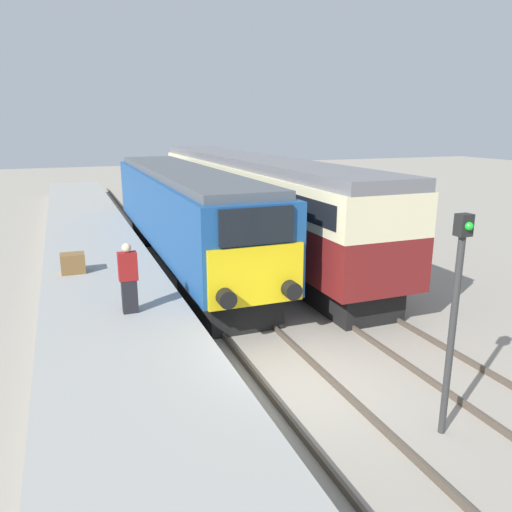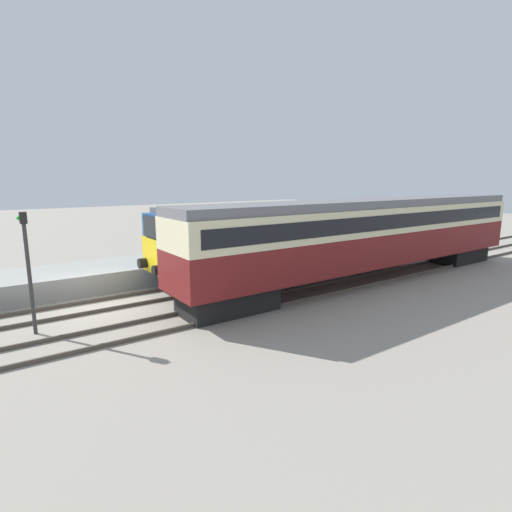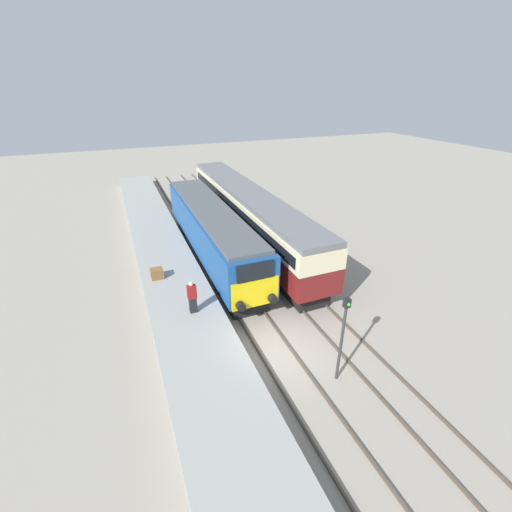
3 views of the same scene
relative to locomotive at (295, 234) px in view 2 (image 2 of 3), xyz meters
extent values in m
plane|color=gray|center=(0.00, -10.22, -2.12)|extent=(120.00, 120.00, 0.00)
cube|color=gray|center=(-3.30, -2.22, -1.65)|extent=(3.50, 50.00, 0.94)
cube|color=#4C4238|center=(-0.72, -5.22, -2.05)|extent=(0.07, 60.00, 0.14)
cube|color=#4C4238|center=(0.72, -5.22, -2.05)|extent=(0.07, 60.00, 0.14)
cube|color=#4C4238|center=(2.68, -5.22, -2.05)|extent=(0.07, 60.00, 0.14)
cube|color=#4C4238|center=(4.12, -5.22, -2.05)|extent=(0.07, 60.00, 0.14)
cube|color=black|center=(0.00, -5.25, -1.62)|extent=(2.03, 4.00, 1.00)
cube|color=black|center=(0.00, 5.33, -1.62)|extent=(2.03, 4.00, 1.00)
cube|color=navy|center=(0.00, 0.04, 0.13)|extent=(2.70, 15.58, 2.49)
cube|color=yellow|center=(0.00, -7.79, -0.37)|extent=(2.48, 0.10, 1.49)
cube|color=black|center=(0.00, -7.79, 0.88)|extent=(1.89, 0.10, 0.90)
cube|color=#4C5156|center=(0.00, 0.04, 1.49)|extent=(2.38, 14.96, 0.24)
cylinder|color=black|center=(-0.85, -8.00, -0.77)|extent=(0.44, 0.35, 0.44)
cylinder|color=black|center=(0.85, -8.00, -0.77)|extent=(0.44, 0.35, 0.44)
cube|color=black|center=(3.40, -6.24, -1.64)|extent=(1.89, 3.60, 0.95)
cube|color=black|center=(3.40, 10.14, -1.64)|extent=(1.89, 3.60, 0.95)
cube|color=maroon|center=(3.40, 1.95, -0.41)|extent=(2.70, 20.78, 1.51)
cube|color=beige|center=(3.40, 1.95, 0.94)|extent=(2.71, 20.78, 1.19)
cube|color=black|center=(3.40, 1.95, 0.94)|extent=(2.75, 19.95, 0.65)
cube|color=slate|center=(3.40, 1.95, 1.71)|extent=(2.48, 20.78, 0.36)
cube|color=black|center=(-2.96, -7.00, -0.77)|extent=(0.36, 0.24, 0.82)
cube|color=maroon|center=(-2.96, -7.00, -0.02)|extent=(0.44, 0.26, 0.68)
sphere|color=beige|center=(-2.96, -7.00, 0.43)|extent=(0.22, 0.22, 0.22)
cylinder|color=#333333|center=(1.70, -12.54, -0.32)|extent=(0.12, 0.12, 3.60)
cube|color=black|center=(1.70, -12.54, 1.66)|extent=(0.24, 0.20, 0.36)
sphere|color=green|center=(1.70, -12.65, 1.66)|extent=(0.14, 0.14, 0.14)
cube|color=brown|center=(-4.14, -2.98, -0.88)|extent=(0.70, 0.56, 0.60)
camera|label=1|loc=(-4.23, -18.63, 3.22)|focal=35.00mm
camera|label=2|loc=(15.88, -13.74, 2.85)|focal=28.00mm
camera|label=3|loc=(-5.37, -20.91, 8.88)|focal=24.00mm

